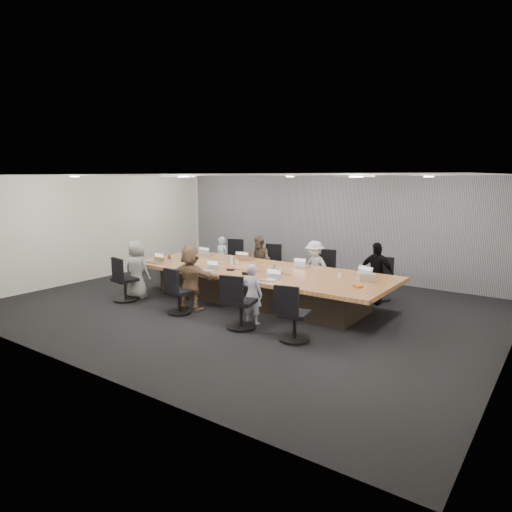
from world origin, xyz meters
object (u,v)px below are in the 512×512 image
Objects in this scene: bottle_clear at (231,260)px; laptop_1 at (247,259)px; chair_1 at (267,267)px; chair_2 at (321,274)px; laptop_5 at (208,270)px; chair_3 at (381,284)px; laptop_2 at (304,266)px; stapler at (246,274)px; laptop_0 at (208,254)px; person_6 at (252,294)px; person_3 at (376,273)px; laptop_4 at (155,262)px; laptop_3 at (366,274)px; mug_brown at (169,257)px; chair_7 at (295,318)px; person_4 at (137,269)px; chair_5 at (179,296)px; conference_table at (259,284)px; bottle_green_left at (186,250)px; person_1 at (260,261)px; laptop_6 at (268,280)px; snack_packet at (358,286)px; canvas_bag at (368,277)px; person_0 at (222,258)px; bottle_green_right at (274,270)px; chair_6 at (241,306)px; chair_4 at (125,283)px; person_5 at (191,278)px; chair_0 at (230,261)px; person_2 at (315,267)px.

laptop_1 is at bearing 94.90° from bottle_clear.
chair_1 is 1.60m from chair_2.
chair_3 is at bearing 34.45° from laptop_5.
laptop_2 is 1.61× the size of stapler.
laptop_0 is 3.67m from person_6.
person_3 is 4.07× the size of laptop_4.
chair_3 is at bearing 169.75° from chair_2.
laptop_3 is 3.13× the size of mug_brown.
bottle_clear reaches higher than chair_7.
person_4 reaches higher than bottle_clear.
person_4 is (-1.68, 0.35, 0.29)m from chair_5.
laptop_4 is (-2.47, -0.80, 0.35)m from conference_table.
laptop_1 is at bearing 11.22° from bottle_green_left.
laptop_6 is (1.70, -2.15, 0.12)m from person_1.
chair_1 reaches higher than chair_5.
person_4 is at bearing -87.58° from mug_brown.
laptop_1 reaches higher than chair_5.
chair_1 is 2.58m from mug_brown.
chair_7 is at bearing -25.17° from bottle_green_left.
laptop_5 is at bearing 131.91° from laptop_0.
person_3 is 1.17× the size of person_6.
bottle_clear is at bearing -154.15° from person_3.
chair_1 is 2.72× the size of laptop_5.
snack_packet reaches higher than laptop_6.
canvas_bag reaches higher than chair_5.
person_0 is at bearing 148.21° from conference_table.
chair_3 is at bearing -157.98° from person_4.
laptop_4 is 1.47× the size of bottle_green_right.
laptop_4 is 1.09× the size of laptop_6.
conference_table is 8.20× the size of chair_3.
person_6 is (-1.40, -2.70, -0.10)m from person_3.
bottle_clear reaches higher than laptop_3.
chair_6 reaches higher than laptop_4.
laptop_3 is at bearing 12.87° from mug_brown.
chair_4 is 4.67× the size of stapler.
person_3 reaches higher than laptop_4.
snack_packet is at bearing -179.55° from person_4.
chair_3 is at bearing 59.64° from stapler.
person_4 is (-3.26, 0.35, 0.24)m from chair_6.
snack_packet reaches higher than laptop_5.
chair_2 is at bearing -125.00° from person_5.
mug_brown is at bearing 66.21° from chair_0.
person_2 reaches higher than laptop_1.
chair_6 is at bearing 117.04° from chair_0.
bottle_green_right is at bearing 48.04° from laptop_3.
conference_table is at bearing 69.48° from chair_5.
person_4 is (0.00, 0.35, 0.25)m from chair_4.
laptop_4 is 1.86m from bottle_clear.
mug_brown is (-0.05, 1.43, 0.38)m from chair_4.
laptop_4 is at bearing -174.58° from snack_packet.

